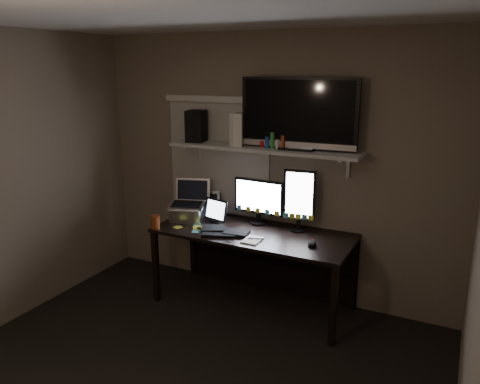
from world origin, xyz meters
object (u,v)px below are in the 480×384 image
Objects in this scene: tv at (299,114)px; monitor_portrait at (299,200)px; desk at (258,245)px; game_console at (240,129)px; tablet at (217,211)px; laptop at (187,201)px; mouse at (312,244)px; cup at (155,222)px; speaker at (196,126)px; keyboard at (225,231)px; monitor_landscape at (259,202)px.

monitor_portrait is at bearing -5.32° from tv.
monitor_portrait is at bearing 14.61° from desk.
tablet is at bearing -161.55° from game_console.
tablet is at bearing -172.39° from tv.
tablet is 0.31m from laptop.
mouse is 0.43× the size of tablet.
mouse is (0.59, -0.22, 0.20)m from desk.
tv is at bearing 16.24° from desk.
speaker reaches higher than cup.
desk is 15.78× the size of mouse.
game_console is at bearing 73.62° from keyboard.
tablet reaches higher than keyboard.
tablet is 0.59m from cup.
monitor_portrait is at bearing 107.76° from mouse.
monitor_landscape is 0.98m from cup.
tv is (-0.26, 0.31, 1.04)m from mouse.
tv reaches higher than laptop.
game_console is at bearing 172.74° from monitor_portrait.
tablet is 0.84m from speaker.
monitor_portrait is 0.85m from game_console.
tablet is at bearing 115.16° from keyboard.
mouse is 1.59m from speaker.
cup is (-0.13, -0.34, -0.13)m from laptop.
game_console is at bearing 177.89° from tv.
tablet is 0.90× the size of game_console.
game_console is 0.99× the size of speaker.
monitor_portrait is (0.36, 0.09, 0.47)m from desk.
tablet is at bearing -7.20° from laptop.
monitor_portrait is at bearing -16.42° from game_console.
cup is at bearing -152.64° from desk.
keyboard is 1.54× the size of speaker.
mouse is 0.11× the size of tv.
cup reaches higher than mouse.
mouse is 0.93× the size of cup.
tv is at bearing 25.03° from tablet.
game_console is at bearing -171.62° from monitor_landscape.
tablet is 2.17× the size of cup.
game_console reaches higher than laptop.
monitor_landscape reaches higher than mouse.
monitor_portrait is 1.10m from laptop.
desk is 1.11m from game_console.
laptop reaches higher than keyboard.
mouse is at bearing -23.52° from laptop.
mouse is (0.64, -0.32, -0.20)m from monitor_landscape.
tv reaches higher than mouse.
tv is 1.04m from speaker.
keyboard is 0.66m from cup.
monitor_landscape is 0.92m from tv.
tv is at bearing 169.71° from monitor_portrait.
speaker is (-0.70, 0.07, 1.08)m from desk.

